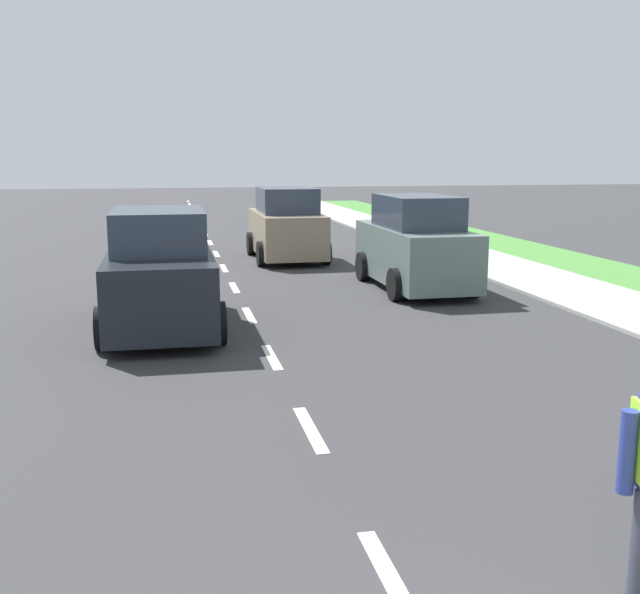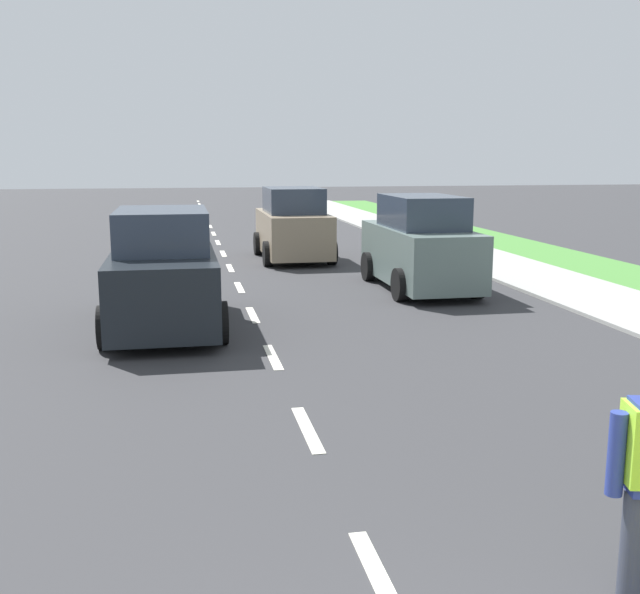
{
  "view_description": "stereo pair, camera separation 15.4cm",
  "coord_description": "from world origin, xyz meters",
  "views": [
    {
      "loc": [
        -1.45,
        -1.83,
        2.92
      ],
      "look_at": [
        0.49,
        7.56,
        1.1
      ],
      "focal_mm": 41.87,
      "sensor_mm": 36.0,
      "label": 1
    },
    {
      "loc": [
        -1.29,
        -1.86,
        2.92
      ],
      "look_at": [
        0.49,
        7.56,
        1.1
      ],
      "focal_mm": 41.87,
      "sensor_mm": 36.0,
      "label": 2
    }
  ],
  "objects": [
    {
      "name": "car_oncoming_lead",
      "position": [
        -1.58,
        11.0,
        0.94
      ],
      "size": [
        1.97,
        4.25,
        2.03
      ],
      "color": "black",
      "rests_on": "ground"
    },
    {
      "name": "lane_center_line",
      "position": [
        0.0,
        25.2,
        0.0
      ],
      "size": [
        0.14,
        46.4,
        0.01
      ],
      "color": "silver",
      "rests_on": "ground"
    },
    {
      "name": "car_parked_far",
      "position": [
        3.93,
        13.79,
        0.96
      ],
      "size": [
        1.88,
        4.18,
        2.07
      ],
      "color": "slate",
      "rests_on": "ground"
    },
    {
      "name": "car_outgoing_far",
      "position": [
        1.9,
        19.08,
        0.95
      ],
      "size": [
        1.97,
        3.93,
        2.04
      ],
      "color": "gray",
      "rests_on": "ground"
    },
    {
      "name": "ground_plane",
      "position": [
        0.0,
        21.0,
        0.0
      ],
      "size": [
        96.0,
        96.0,
        0.0
      ],
      "primitive_type": "plane",
      "color": "#333335"
    }
  ]
}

